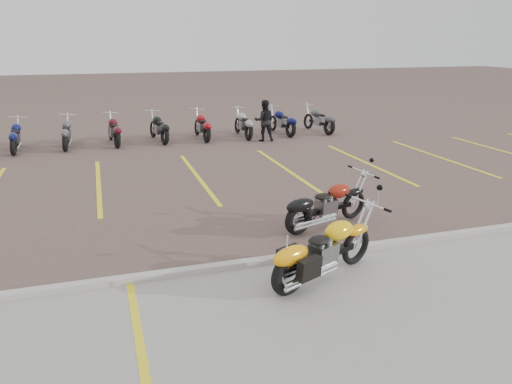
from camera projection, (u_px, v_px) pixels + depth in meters
The scene contains 9 objects.
ground at pixel (235, 225), 10.51m from camera, with size 100.00×100.00×0.00m, color brown.
concrete_apron at pixel (327, 344), 6.41m from camera, with size 60.00×5.00×0.01m, color #9E9B93.
curb at pixel (265, 261), 8.67m from camera, with size 60.00×0.18×0.12m, color #ADAAA3.
parking_stripes at pixel (198, 177), 14.15m from camera, with size 38.00×5.50×0.01m, color yellow, non-canonical shape.
apron_stripe at pixel (145, 379), 5.74m from camera, with size 0.12×5.00×0.00m, color yellow.
yellow_cruiser at pixel (321, 253), 7.99m from camera, with size 2.15×1.04×0.94m.
flame_cruiser at pixel (324, 207), 10.27m from camera, with size 2.11×0.79×0.89m.
person_b at pixel (264, 121), 18.89m from camera, with size 0.75×0.59×1.55m, color black.
bg_bike_row at pixel (113, 130), 18.18m from camera, with size 17.32×2.05×1.10m.
Camera 1 is at (-2.55, -9.51, 3.77)m, focal length 35.00 mm.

